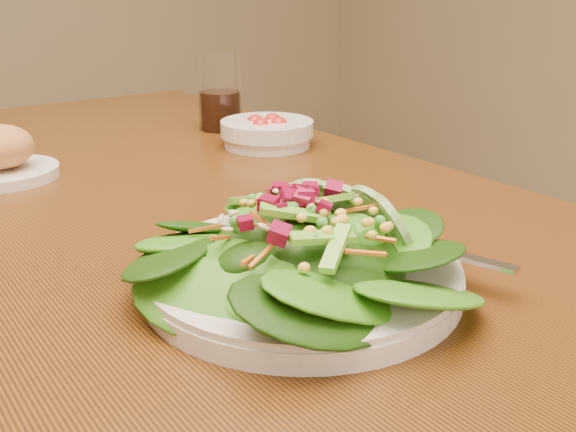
% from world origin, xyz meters
% --- Properties ---
extents(dining_table, '(0.90, 1.40, 0.75)m').
position_xyz_m(dining_table, '(0.00, 0.00, 0.65)').
color(dining_table, '#5E3211').
rests_on(dining_table, ground_plane).
extents(salad_plate, '(0.27, 0.27, 0.08)m').
position_xyz_m(salad_plate, '(0.07, -0.29, 0.78)').
color(salad_plate, silver).
rests_on(salad_plate, dining_table).
extents(bread_plate, '(0.14, 0.14, 0.07)m').
position_xyz_m(bread_plate, '(-0.06, 0.19, 0.78)').
color(bread_plate, silver).
rests_on(bread_plate, dining_table).
extents(tomato_bowl, '(0.14, 0.14, 0.05)m').
position_xyz_m(tomato_bowl, '(0.32, 0.13, 0.77)').
color(tomato_bowl, silver).
rests_on(tomato_bowl, dining_table).
extents(drinking_glass, '(0.07, 0.07, 0.13)m').
position_xyz_m(drinking_glass, '(0.32, 0.28, 0.81)').
color(drinking_glass, silver).
rests_on(drinking_glass, dining_table).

